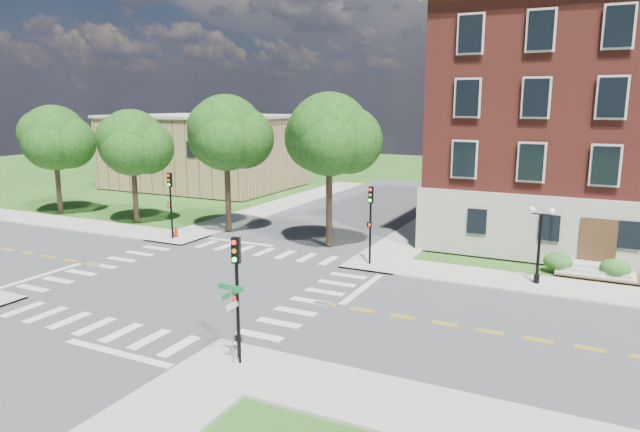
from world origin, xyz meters
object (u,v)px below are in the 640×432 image
at_px(traffic_signal_ne, 370,215).
at_px(push_button_post, 239,347).
at_px(twin_lamp_west, 539,240).
at_px(street_sign_pole, 232,308).
at_px(traffic_signal_se, 237,282).
at_px(traffic_signal_nw, 170,197).
at_px(fire_hydrant, 176,232).

xyz_separation_m(traffic_signal_ne, push_button_post, (0.52, -14.90, -2.39)).
height_order(traffic_signal_ne, twin_lamp_west, traffic_signal_ne).
bearing_deg(street_sign_pole, traffic_signal_se, 98.68).
relative_size(street_sign_pole, push_button_post, 2.58).
height_order(traffic_signal_nw, twin_lamp_west, traffic_signal_nw).
bearing_deg(traffic_signal_ne, fire_hydrant, 178.85).
bearing_deg(fire_hydrant, street_sign_pole, -44.36).
distance_m(traffic_signal_se, fire_hydrant, 21.65).
relative_size(traffic_signal_se, traffic_signal_ne, 1.00).
distance_m(traffic_signal_ne, push_button_post, 15.10).
xyz_separation_m(traffic_signal_ne, twin_lamp_west, (9.61, 0.50, -0.66)).
bearing_deg(push_button_post, traffic_signal_nw, 137.03).
height_order(traffic_signal_se, traffic_signal_ne, same).
distance_m(street_sign_pole, fire_hydrant, 21.95).
xyz_separation_m(traffic_signal_se, traffic_signal_nw, (-15.51, 14.34, 0.00)).
height_order(traffic_signal_se, twin_lamp_west, traffic_signal_se).
bearing_deg(push_button_post, traffic_signal_se, 127.90).
bearing_deg(traffic_signal_nw, push_button_post, -42.97).
xyz_separation_m(street_sign_pole, push_button_post, (0.25, 0.08, -1.51)).
bearing_deg(twin_lamp_west, traffic_signal_nw, -178.49).
bearing_deg(twin_lamp_west, traffic_signal_ne, -177.01).
xyz_separation_m(traffic_signal_ne, street_sign_pole, (0.28, -14.98, -0.88)).
height_order(traffic_signal_nw, fire_hydrant, traffic_signal_nw).
height_order(traffic_signal_nw, push_button_post, traffic_signal_nw).
relative_size(traffic_signal_nw, street_sign_pole, 1.55).
bearing_deg(traffic_signal_ne, traffic_signal_nw, -179.42).
bearing_deg(traffic_signal_se, fire_hydrant, 136.44).
bearing_deg(push_button_post, street_sign_pole, -162.24).
bearing_deg(twin_lamp_west, fire_hydrant, -179.56).
xyz_separation_m(push_button_post, fire_hydrant, (-15.89, 15.21, -0.33)).
distance_m(traffic_signal_se, push_button_post, 2.45).
xyz_separation_m(traffic_signal_nw, push_button_post, (15.83, -14.75, -2.39)).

